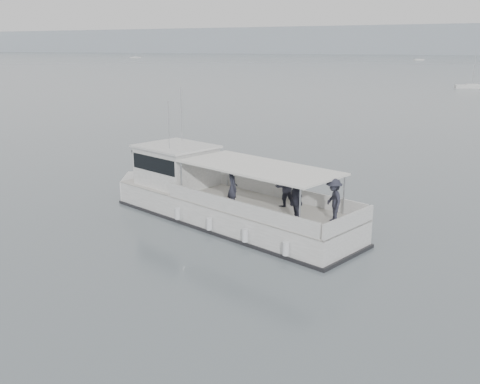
% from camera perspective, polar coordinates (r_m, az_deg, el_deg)
% --- Properties ---
extents(ground, '(1400.00, 1400.00, 0.00)m').
position_cam_1_polar(ground, '(30.00, -2.36, -0.58)').
color(ground, '#566265').
rests_on(ground, ground).
extents(tour_boat, '(14.95, 7.10, 6.29)m').
position_cam_1_polar(tour_boat, '(26.31, -3.03, -0.54)').
color(tour_boat, white).
rests_on(tour_boat, ground).
extents(moored_fleet, '(449.50, 338.52, 8.85)m').
position_cam_1_polar(moored_fleet, '(229.25, 20.96, 12.37)').
color(moored_fleet, white).
rests_on(moored_fleet, ground).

